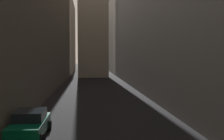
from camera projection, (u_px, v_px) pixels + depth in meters
ground_plane at (96, 90)px, 36.39m from camera, size 264.00×264.00×0.00m
building_block_left at (5, 14)px, 36.69m from camera, size 14.47×108.00×21.12m
building_block_right at (169, 8)px, 38.76m from camera, size 10.57×108.00×23.42m
parked_car_left_far at (30, 124)px, 14.80m from camera, size 1.96×4.14×1.55m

